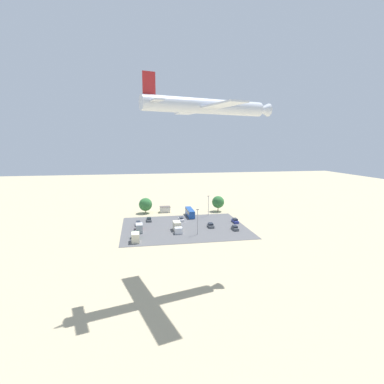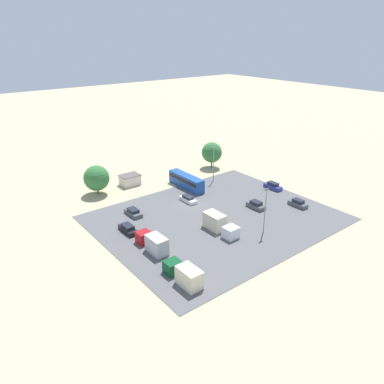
% 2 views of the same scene
% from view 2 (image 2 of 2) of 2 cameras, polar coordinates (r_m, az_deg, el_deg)
% --- Properties ---
extents(ground_plane, '(400.00, 400.00, 0.00)m').
position_cam_2_polar(ground_plane, '(82.88, -0.26, -1.87)').
color(ground_plane, tan).
extents(parking_lot_surface, '(46.08, 37.45, 0.08)m').
position_cam_2_polar(parking_lot_surface, '(76.93, 3.68, -3.97)').
color(parking_lot_surface, '#565659').
rests_on(parking_lot_surface, ground).
extents(shed_building, '(4.78, 3.66, 2.60)m').
position_cam_2_polar(shed_building, '(94.23, -9.43, 1.84)').
color(shed_building, silver).
rests_on(shed_building, ground).
extents(bus, '(2.47, 11.20, 3.16)m').
position_cam_2_polar(bus, '(91.09, -0.87, 1.73)').
color(bus, '#1E4C9E').
rests_on(bus, ground).
extents(parked_car_0, '(1.72, 4.59, 1.42)m').
position_cam_2_polar(parked_car_0, '(83.69, -0.62, -1.10)').
color(parked_car_0, silver).
rests_on(parked_car_0, ground).
extents(parked_car_1, '(1.91, 4.23, 1.61)m').
position_cam_2_polar(parked_car_1, '(81.77, 9.71, -2.00)').
color(parked_car_1, '#4C5156').
rests_on(parked_car_1, ground).
extents(parked_car_2, '(1.82, 4.71, 1.53)m').
position_cam_2_polar(parked_car_2, '(72.29, -9.72, -5.57)').
color(parked_car_2, black).
rests_on(parked_car_2, ground).
extents(parked_car_3, '(1.75, 4.22, 1.59)m').
position_cam_2_polar(parked_car_3, '(84.65, 15.83, -1.69)').
color(parked_car_3, '#4C5156').
rests_on(parked_car_3, ground).
extents(parked_car_4, '(1.93, 4.53, 1.44)m').
position_cam_2_polar(parked_car_4, '(78.53, -8.93, -3.10)').
color(parked_car_4, '#4C5156').
rests_on(parked_car_4, ground).
extents(parked_car_5, '(1.71, 4.61, 1.66)m').
position_cam_2_polar(parked_car_5, '(92.62, 12.22, 0.88)').
color(parked_car_5, navy).
rests_on(parked_car_5, ground).
extents(parked_truck_0, '(2.41, 7.47, 3.05)m').
position_cam_2_polar(parked_truck_0, '(65.78, -5.96, -7.68)').
color(parked_truck_0, maroon).
rests_on(parked_truck_0, ground).
extents(parked_truck_1, '(2.56, 7.93, 3.13)m').
position_cam_2_polar(parked_truck_1, '(71.46, 4.12, -4.90)').
color(parked_truck_1, silver).
rests_on(parked_truck_1, ground).
extents(parked_truck_2, '(2.49, 7.46, 2.96)m').
position_cam_2_polar(parked_truck_2, '(57.78, -1.17, -12.43)').
color(parked_truck_2, '#0C4723').
rests_on(parked_truck_2, ground).
extents(tree_near_shed, '(5.94, 5.94, 6.97)m').
position_cam_2_polar(tree_near_shed, '(89.35, -14.34, 2.07)').
color(tree_near_shed, brown).
rests_on(tree_near_shed, ground).
extents(tree_apron_mid, '(5.65, 5.65, 7.20)m').
position_cam_2_polar(tree_apron_mid, '(104.45, 3.03, 6.04)').
color(tree_apron_mid, brown).
rests_on(tree_apron_mid, ground).
extents(light_pole_lot_centre, '(0.90, 0.28, 8.93)m').
position_cam_2_polar(light_pole_lot_centre, '(70.55, 11.09, -2.54)').
color(light_pole_lot_centre, gray).
rests_on(light_pole_lot_centre, ground).
extents(light_pole_lot_edge, '(0.90, 0.28, 8.85)m').
position_cam_2_polar(light_pole_lot_edge, '(94.08, 3.32, 4.45)').
color(light_pole_lot_edge, gray).
rests_on(light_pole_lot_edge, ground).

